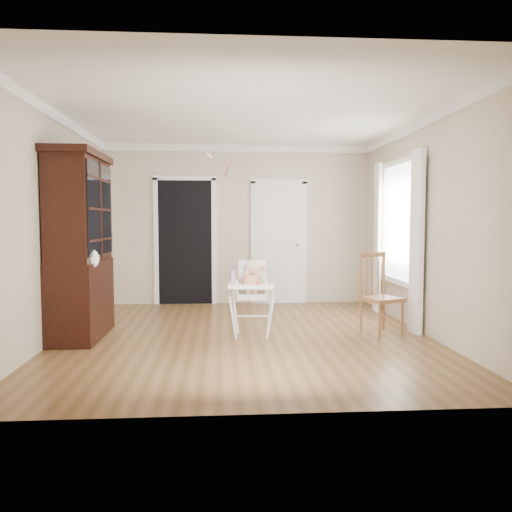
{
  "coord_description": "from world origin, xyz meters",
  "views": [
    {
      "loc": [
        -0.29,
        -6.05,
        1.41
      ],
      "look_at": [
        0.13,
        -0.11,
        1.0
      ],
      "focal_mm": 35.0,
      "sensor_mm": 36.0,
      "label": 1
    }
  ],
  "objects": [
    {
      "name": "sippy_cup",
      "position": [
        -0.15,
        -0.07,
        0.74
      ],
      "size": [
        0.08,
        0.08,
        0.2
      ],
      "rotation": [
        0.0,
        0.0,
        -0.09
      ],
      "color": "#CF7EB0",
      "rests_on": "high_chair"
    },
    {
      "name": "floor",
      "position": [
        0.0,
        0.0,
        0.0
      ],
      "size": [
        5.0,
        5.0,
        0.0
      ],
      "primitive_type": "plane",
      "color": "brown",
      "rests_on": "ground"
    },
    {
      "name": "ceiling",
      "position": [
        0.0,
        0.0,
        2.7
      ],
      "size": [
        5.0,
        5.0,
        0.0
      ],
      "primitive_type": "plane",
      "rotation": [
        3.14,
        0.0,
        0.0
      ],
      "color": "white",
      "rests_on": "wall_back"
    },
    {
      "name": "closet_door",
      "position": [
        0.7,
        2.48,
        1.02
      ],
      "size": [
        0.96,
        0.09,
        2.13
      ],
      "color": "white",
      "rests_on": "wall_back"
    },
    {
      "name": "high_chair",
      "position": [
        0.08,
        -0.01,
        0.59
      ],
      "size": [
        0.59,
        0.72,
        0.95
      ],
      "rotation": [
        0.0,
        0.0,
        -0.09
      ],
      "color": "white",
      "rests_on": "floor"
    },
    {
      "name": "doorway",
      "position": [
        -0.9,
        2.48,
        1.11
      ],
      "size": [
        1.06,
        0.05,
        2.22
      ],
      "color": "black",
      "rests_on": "wall_back"
    },
    {
      "name": "baby",
      "position": [
        0.09,
        0.01,
        0.72
      ],
      "size": [
        0.27,
        0.21,
        0.41
      ],
      "rotation": [
        0.0,
        0.0,
        -0.09
      ],
      "color": "beige",
      "rests_on": "high_chair"
    },
    {
      "name": "wall_right",
      "position": [
        2.25,
        0.0,
        1.35
      ],
      "size": [
        0.0,
        5.0,
        5.0
      ],
      "primitive_type": "plane",
      "rotation": [
        1.57,
        0.0,
        -1.57
      ],
      "color": "beige",
      "rests_on": "floor"
    },
    {
      "name": "dining_chair",
      "position": [
        1.69,
        0.0,
        0.47
      ],
      "size": [
        0.54,
        0.54,
        1.02
      ],
      "rotation": [
        0.0,
        0.0,
        0.37
      ],
      "color": "brown",
      "rests_on": "floor"
    },
    {
      "name": "wall_back",
      "position": [
        0.0,
        2.5,
        1.35
      ],
      "size": [
        4.5,
        0.0,
        4.5
      ],
      "primitive_type": "plane",
      "rotation": [
        1.57,
        0.0,
        0.0
      ],
      "color": "beige",
      "rests_on": "floor"
    },
    {
      "name": "wall_left",
      "position": [
        -2.25,
        0.0,
        1.35
      ],
      "size": [
        0.0,
        5.0,
        5.0
      ],
      "primitive_type": "plane",
      "rotation": [
        1.57,
        0.0,
        1.57
      ],
      "color": "beige",
      "rests_on": "floor"
    },
    {
      "name": "crown_molding",
      "position": [
        0.0,
        0.0,
        2.64
      ],
      "size": [
        4.5,
        5.0,
        0.12
      ],
      "primitive_type": null,
      "color": "white",
      "rests_on": "ceiling"
    },
    {
      "name": "streamer",
      "position": [
        -0.45,
        0.84,
        2.3
      ],
      "size": [
        0.1,
        0.49,
        0.15
      ],
      "primitive_type": null,
      "rotation": [
        0.26,
        0.0,
        0.15
      ],
      "color": "pink",
      "rests_on": "ceiling"
    },
    {
      "name": "china_cabinet",
      "position": [
        -1.99,
        0.09,
        1.12
      ],
      "size": [
        0.59,
        1.33,
        2.24
      ],
      "color": "black",
      "rests_on": "floor"
    },
    {
      "name": "window_right",
      "position": [
        2.18,
        0.8,
        1.29
      ],
      "size": [
        0.13,
        1.84,
        2.3
      ],
      "color": "white",
      "rests_on": "wall_right"
    },
    {
      "name": "cake",
      "position": [
        0.05,
        -0.24,
        0.71
      ],
      "size": [
        0.24,
        0.24,
        0.11
      ],
      "color": "silver",
      "rests_on": "high_chair"
    }
  ]
}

